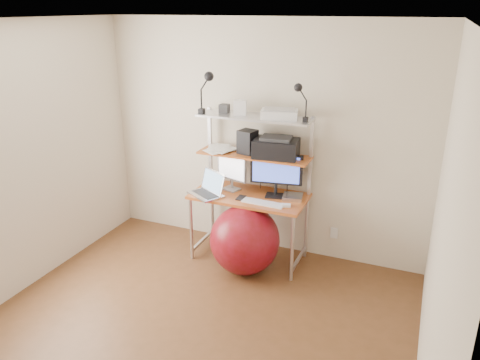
# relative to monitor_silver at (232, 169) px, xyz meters

# --- Properties ---
(room) EXTENTS (3.60, 3.60, 3.60)m
(room) POSITION_rel_monitor_silver_xyz_m (0.23, -1.52, 0.28)
(room) COLOR brown
(room) RESTS_ON ground
(computer_desk) EXTENTS (1.20, 0.60, 1.57)m
(computer_desk) POSITION_rel_monitor_silver_xyz_m (0.23, -0.02, -0.01)
(computer_desk) COLOR #B24D22
(computer_desk) RESTS_ON ground
(desktop) EXTENTS (1.20, 0.60, 0.00)m
(desktop) POSITION_rel_monitor_silver_xyz_m (0.23, -0.08, -0.23)
(desktop) COLOR #B24D22
(desktop) RESTS_ON computer_desk
(mid_shelf) EXTENTS (1.18, 0.34, 0.00)m
(mid_shelf) POSITION_rel_monitor_silver_xyz_m (0.23, 0.05, 0.18)
(mid_shelf) COLOR #B24D22
(mid_shelf) RESTS_ON computer_desk
(top_shelf) EXTENTS (1.18, 0.34, 0.00)m
(top_shelf) POSITION_rel_monitor_silver_xyz_m (0.23, 0.05, 0.58)
(top_shelf) COLOR silver
(top_shelf) RESTS_ON computer_desk
(floor) EXTENTS (3.60, 3.60, 0.00)m
(floor) POSITION_rel_monitor_silver_xyz_m (0.23, -1.52, -0.97)
(floor) COLOR brown
(floor) RESTS_ON ground
(wall_outlet) EXTENTS (0.08, 0.01, 0.12)m
(wall_outlet) POSITION_rel_monitor_silver_xyz_m (1.08, 0.26, -0.67)
(wall_outlet) COLOR silver
(wall_outlet) RESTS_ON room
(monitor_silver) EXTENTS (0.37, 0.18, 0.43)m
(monitor_silver) POSITION_rel_monitor_silver_xyz_m (0.00, 0.00, 0.00)
(monitor_silver) COLOR #A6A6AA
(monitor_silver) RESTS_ON desktop
(monitor_black) EXTENTS (0.53, 0.18, 0.53)m
(monitor_black) POSITION_rel_monitor_silver_xyz_m (0.50, -0.00, 0.04)
(monitor_black) COLOR black
(monitor_black) RESTS_ON desktop
(laptop) EXTENTS (0.45, 0.43, 0.31)m
(laptop) POSITION_rel_monitor_silver_xyz_m (-0.16, -0.23, -0.17)
(laptop) COLOR #B6B5BA
(laptop) RESTS_ON desktop
(keyboard) EXTENTS (0.44, 0.15, 0.01)m
(keyboard) POSITION_rel_monitor_silver_xyz_m (0.45, -0.24, -0.22)
(keyboard) COLOR silver
(keyboard) RESTS_ON desktop
(mouse) EXTENTS (0.10, 0.08, 0.03)m
(mouse) POSITION_rel_monitor_silver_xyz_m (0.68, -0.23, -0.21)
(mouse) COLOR silver
(mouse) RESTS_ON desktop
(mac_mini) EXTENTS (0.23, 0.23, 0.04)m
(mac_mini) POSITION_rel_monitor_silver_xyz_m (0.68, -0.00, -0.21)
(mac_mini) COLOR #B6B5BA
(mac_mini) RESTS_ON desktop
(phone) EXTENTS (0.08, 0.14, 0.01)m
(phone) POSITION_rel_monitor_silver_xyz_m (0.19, -0.20, -0.22)
(phone) COLOR black
(phone) RESTS_ON desktop
(printer) EXTENTS (0.48, 0.35, 0.21)m
(printer) POSITION_rel_monitor_silver_xyz_m (0.47, 0.04, 0.28)
(printer) COLOR black
(printer) RESTS_ON mid_shelf
(nas_cube) EXTENTS (0.20, 0.20, 0.25)m
(nas_cube) POSITION_rel_monitor_silver_xyz_m (0.16, 0.05, 0.31)
(nas_cube) COLOR black
(nas_cube) RESTS_ON mid_shelf
(red_box) EXTENTS (0.20, 0.16, 0.05)m
(red_box) POSITION_rel_monitor_silver_xyz_m (0.35, -0.01, 0.21)
(red_box) COLOR #C84820
(red_box) RESTS_ON mid_shelf
(scanner) EXTENTS (0.40, 0.31, 0.09)m
(scanner) POSITION_rel_monitor_silver_xyz_m (0.49, 0.06, 0.63)
(scanner) COLOR silver
(scanner) RESTS_ON top_shelf
(box_white) EXTENTS (0.15, 0.14, 0.15)m
(box_white) POSITION_rel_monitor_silver_xyz_m (0.07, 0.05, 0.66)
(box_white) COLOR silver
(box_white) RESTS_ON top_shelf
(box_grey) EXTENTS (0.09, 0.09, 0.09)m
(box_grey) POSITION_rel_monitor_silver_xyz_m (-0.10, 0.06, 0.63)
(box_grey) COLOR #2C2C2F
(box_grey) RESTS_ON top_shelf
(clip_lamp_left) EXTENTS (0.17, 0.10, 0.43)m
(clip_lamp_left) POSITION_rel_monitor_silver_xyz_m (-0.23, -0.07, 0.90)
(clip_lamp_left) COLOR black
(clip_lamp_left) RESTS_ON top_shelf
(clip_lamp_right) EXTENTS (0.15, 0.08, 0.36)m
(clip_lamp_right) POSITION_rel_monitor_silver_xyz_m (0.71, -0.01, 0.85)
(clip_lamp_right) COLOR black
(clip_lamp_right) RESTS_ON top_shelf
(exercise_ball) EXTENTS (0.72, 0.72, 0.72)m
(exercise_ball) POSITION_rel_monitor_silver_xyz_m (0.29, -0.35, -0.61)
(exercise_ball) COLOR maroon
(exercise_ball) RESTS_ON floor
(paper_stack) EXTENTS (0.38, 0.42, 0.02)m
(paper_stack) POSITION_rel_monitor_silver_xyz_m (-0.16, 0.05, 0.20)
(paper_stack) COLOR white
(paper_stack) RESTS_ON mid_shelf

